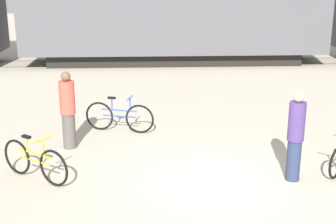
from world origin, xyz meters
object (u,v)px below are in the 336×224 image
(bicycle_blue, at_px, (119,117))
(bicycle_yellow, at_px, (35,161))
(person_in_red, at_px, (68,110))
(person_in_purple, at_px, (295,136))

(bicycle_blue, height_order, bicycle_yellow, bicycle_blue)
(bicycle_yellow, distance_m, person_in_red, 1.88)
(person_in_red, relative_size, person_in_purple, 1.00)
(bicycle_yellow, relative_size, person_in_red, 0.81)
(bicycle_yellow, bearing_deg, bicycle_blue, 62.05)
(bicycle_blue, xyz_separation_m, person_in_purple, (3.59, -3.14, 0.53))
(bicycle_yellow, xyz_separation_m, person_in_red, (0.41, 1.76, 0.53))
(person_in_red, height_order, person_in_purple, person_in_red)
(bicycle_blue, relative_size, person_in_red, 0.98)
(person_in_purple, bearing_deg, bicycle_blue, -100.80)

